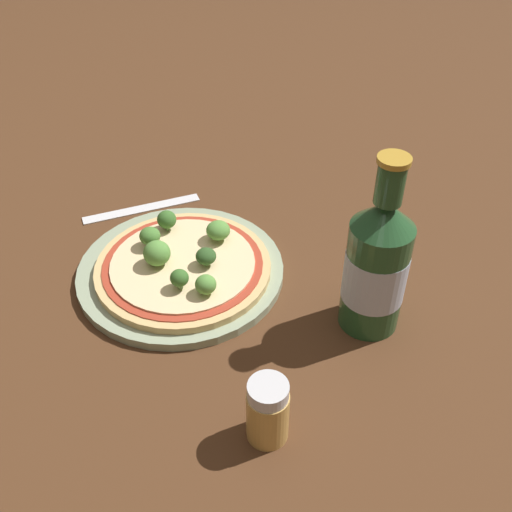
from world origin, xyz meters
TOP-DOWN VIEW (x-y plane):
  - ground_plane at (0.00, 0.00)m, footprint 3.00×3.00m
  - plate at (-0.01, 0.00)m, footprint 0.26×0.26m
  - pizza at (0.00, 0.00)m, footprint 0.22×0.22m
  - broccoli_floret_0 at (0.07, -0.01)m, footprint 0.03×0.03m
  - broccoli_floret_1 at (0.02, 0.02)m, footprint 0.03×0.03m
  - broccoli_floret_2 at (-0.01, 0.06)m, footprint 0.03×0.03m
  - broccoli_floret_3 at (-0.02, -0.03)m, footprint 0.03×0.03m
  - broccoli_floret_4 at (-0.07, 0.02)m, footprint 0.03×0.03m
  - broccoli_floret_5 at (-0.05, -0.02)m, footprint 0.03×0.03m
  - broccoli_floret_6 at (0.04, -0.03)m, footprint 0.02×0.02m
  - beer_bottle at (0.19, 0.14)m, footprint 0.07×0.07m
  - pepper_shaker at (0.25, -0.05)m, footprint 0.04×0.04m
  - fork at (-0.17, 0.02)m, footprint 0.06×0.17m

SIDE VIEW (x-z plane):
  - ground_plane at x=0.00m, z-range 0.00..0.00m
  - fork at x=-0.17m, z-range 0.00..0.00m
  - plate at x=-0.01m, z-range 0.00..0.01m
  - pizza at x=0.00m, z-range 0.01..0.03m
  - pepper_shaker at x=0.25m, z-range 0.00..0.07m
  - broccoli_floret_0 at x=0.07m, z-range 0.03..0.05m
  - broccoli_floret_1 at x=0.02m, z-range 0.03..0.05m
  - broccoli_floret_2 at x=-0.01m, z-range 0.03..0.05m
  - broccoli_floret_6 at x=0.04m, z-range 0.03..0.05m
  - broccoli_floret_5 at x=-0.05m, z-range 0.03..0.06m
  - broccoli_floret_4 at x=-0.07m, z-range 0.03..0.06m
  - broccoli_floret_3 at x=-0.02m, z-range 0.03..0.06m
  - beer_bottle at x=0.19m, z-range -0.03..0.20m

